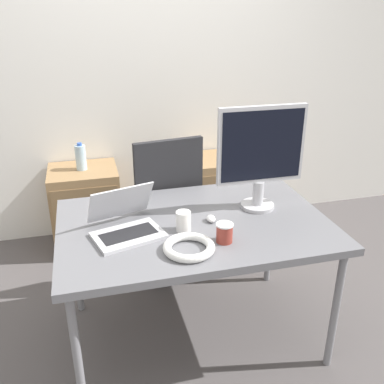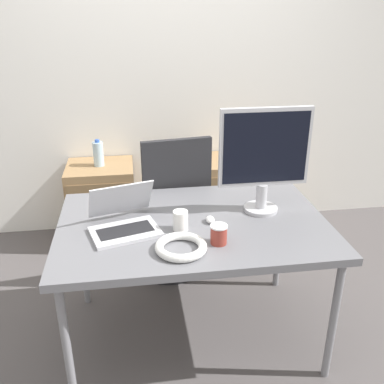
{
  "view_description": "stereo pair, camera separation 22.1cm",
  "coord_description": "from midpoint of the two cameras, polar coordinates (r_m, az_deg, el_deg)",
  "views": [
    {
      "loc": [
        -0.51,
        -1.92,
        1.78
      ],
      "look_at": [
        0.0,
        0.05,
        0.9
      ],
      "focal_mm": 40.0,
      "sensor_mm": 36.0,
      "label": 1
    },
    {
      "loc": [
        -0.3,
        -1.96,
        1.78
      ],
      "look_at": [
        0.0,
        0.05,
        0.9
      ],
      "focal_mm": 40.0,
      "sensor_mm": 36.0,
      "label": 2
    }
  ],
  "objects": [
    {
      "name": "ground_plane",
      "position": [
        2.67,
        2.66,
        -18.44
      ],
      "size": [
        14.0,
        14.0,
        0.0
      ],
      "primitive_type": "plane",
      "color": "#514C4C"
    },
    {
      "name": "wall_back",
      "position": [
        3.48,
        -1.7,
        15.58
      ],
      "size": [
        10.0,
        0.05,
        2.6
      ],
      "color": "white",
      "rests_on": "ground_plane"
    },
    {
      "name": "desk",
      "position": [
        2.26,
        2.99,
        -5.18
      ],
      "size": [
        1.4,
        0.92,
        0.75
      ],
      "color": "slate",
      "rests_on": "ground_plane"
    },
    {
      "name": "office_chair",
      "position": [
        3.02,
        -0.68,
        -4.13
      ],
      "size": [
        0.56,
        0.59,
        1.04
      ],
      "color": "#232326",
      "rests_on": "ground_plane"
    },
    {
      "name": "cabinet_left",
      "position": [
        3.49,
        -10.04,
        -1.56
      ],
      "size": [
        0.51,
        0.45,
        0.65
      ],
      "color": "#99754C",
      "rests_on": "ground_plane"
    },
    {
      "name": "cabinet_right",
      "position": [
        3.61,
        7.24,
        -0.51
      ],
      "size": [
        0.51,
        0.45,
        0.65
      ],
      "color": "#99754C",
      "rests_on": "ground_plane"
    },
    {
      "name": "water_bottle",
      "position": [
        3.34,
        -10.55,
        5.01
      ],
      "size": [
        0.08,
        0.08,
        0.21
      ],
      "color": "silver",
      "rests_on": "cabinet_left"
    },
    {
      "name": "laptop_center",
      "position": [
        2.16,
        -6.21,
        -3.85
      ],
      "size": [
        0.38,
        0.41,
        0.22
      ],
      "color": "silver",
      "rests_on": "desk"
    },
    {
      "name": "monitor",
      "position": [
        2.29,
        12.39,
        4.61
      ],
      "size": [
        0.48,
        0.19,
        0.57
      ],
      "color": "#B7B7BC",
      "rests_on": "desk"
    },
    {
      "name": "mouse",
      "position": [
        2.23,
        5.28,
        -3.75
      ],
      "size": [
        0.04,
        0.07,
        0.03
      ],
      "color": "silver",
      "rests_on": "desk"
    },
    {
      "name": "coffee_cup_white",
      "position": [
        2.13,
        1.43,
        -3.92
      ],
      "size": [
        0.07,
        0.07,
        0.1
      ],
      "color": "white",
      "rests_on": "desk"
    },
    {
      "name": "coffee_cup_brown",
      "position": [
        2.03,
        6.72,
        -5.71
      ],
      "size": [
        0.08,
        0.08,
        0.1
      ],
      "color": "maroon",
      "rests_on": "desk"
    },
    {
      "name": "cable_coil",
      "position": [
        1.97,
        1.75,
        -7.4
      ],
      "size": [
        0.24,
        0.24,
        0.04
      ],
      "color": "white",
      "rests_on": "desk"
    }
  ]
}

